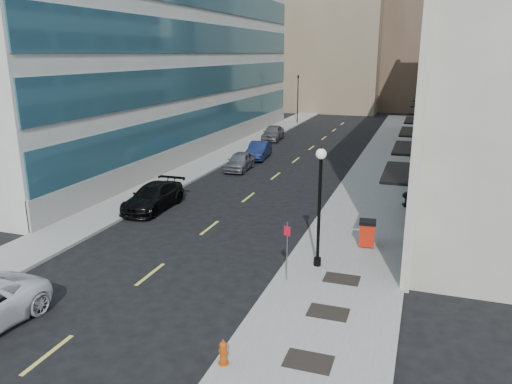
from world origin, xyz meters
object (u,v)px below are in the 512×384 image
Objects in this scene: car_blue_sedan at (259,150)px; sign_post at (287,243)px; traffic_signal at (298,78)px; car_grey_sedan at (273,133)px; lamppost at (320,197)px; trash_bin at (367,232)px; car_black_pickup at (153,197)px; urn_planter at (408,197)px; car_silver_sedan at (240,161)px; fire_hydrant at (223,352)px.

sign_post is at bearing -74.65° from car_blue_sedan.
car_grey_sedan is (0.70, -13.00, -4.94)m from traffic_signal.
sign_post is (-0.85, -1.79, -1.45)m from lamppost.
sign_post reaches higher than trash_bin.
sign_post is at bearing -76.21° from traffic_signal.
lamppost reaches higher than car_black_pickup.
urn_planter is at bearing 72.28° from lamppost.
lamppost is at bearing -26.05° from car_black_pickup.
traffic_signal is at bearing 91.42° from car_silver_sedan.
car_black_pickup is at bearing -100.33° from car_blue_sedan.
lamppost reaches higher than trash_bin.
car_blue_sedan is (0.00, 4.56, 0.02)m from car_silver_sedan.
lamppost is at bearing -74.45° from car_grey_sedan.
car_grey_sedan is at bearing -86.92° from traffic_signal.
car_silver_sedan is 5.32× the size of fire_hydrant.
trash_bin is 4.10m from lamppost.
sign_post reaches higher than car_black_pickup.
sign_post is (8.75, -18.01, 1.01)m from car_silver_sedan.
car_grey_sedan reaches higher than car_blue_sedan.
urn_planter is at bearing -45.89° from car_blue_sedan.
traffic_signal reaches higher than trash_bin.
car_black_pickup is 4.06× the size of trash_bin.
sign_post is at bearing -115.47° from lamppost.
car_grey_sedan is 0.89× the size of lamppost.
car_silver_sedan reaches higher than urn_planter.
traffic_signal is at bearing 105.40° from lamppost.
car_silver_sedan reaches higher than fire_hydrant.
traffic_signal is at bearing 118.59° from fire_hydrant.
car_black_pickup is 15.66m from car_blue_sedan.
car_silver_sedan is at bearing -95.83° from car_blue_sedan.
car_grey_sedan reaches higher than car_black_pickup.
sign_post is (10.35, -32.01, 0.93)m from car_grey_sedan.
car_grey_sedan is at bearing 93.79° from car_blue_sedan.
car_blue_sedan is 21.14m from trash_bin.
trash_bin is 7.27m from urn_planter.
sign_post is at bearing -108.95° from urn_planter.
car_blue_sedan reaches higher than urn_planter.
sign_post is (0.25, 5.90, 1.18)m from fire_hydrant.
lamppost is at bearing -107.72° from urn_planter.
lamppost is at bearing -125.32° from trash_bin.
car_grey_sedan is (-0.37, 25.05, 0.05)m from car_black_pickup.
car_black_pickup is 1.16× the size of car_blue_sedan.
sign_post is at bearing -67.55° from car_silver_sedan.
car_blue_sedan is at bearing 139.94° from urn_planter.
urn_planter is (3.20, 10.02, -2.48)m from lamppost.
traffic_signal is 23.10m from car_blue_sedan.
traffic_signal is at bearing 114.46° from urn_planter.
car_silver_sedan is 19.00m from lamppost.
car_blue_sedan is 9.57m from car_grey_sedan.
traffic_signal is at bearing 90.02° from car_blue_sedan.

